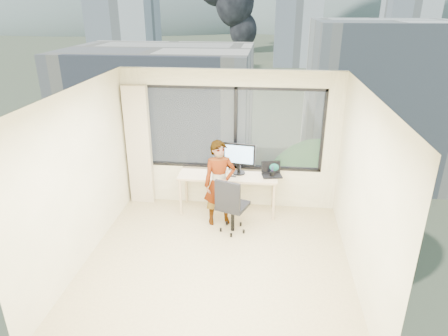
# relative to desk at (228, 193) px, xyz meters

# --- Properties ---
(floor) EXTENTS (4.00, 4.00, 0.01)m
(floor) POSITION_rel_desk_xyz_m (0.00, -1.66, -0.38)
(floor) COLOR #C9B982
(floor) RESTS_ON ground
(ceiling) EXTENTS (4.00, 4.00, 0.01)m
(ceiling) POSITION_rel_desk_xyz_m (0.00, -1.66, 2.23)
(ceiling) COLOR white
(ceiling) RESTS_ON ground
(wall_front) EXTENTS (4.00, 0.01, 2.60)m
(wall_front) POSITION_rel_desk_xyz_m (0.00, -3.66, 0.93)
(wall_front) COLOR beige
(wall_front) RESTS_ON ground
(wall_left) EXTENTS (0.01, 4.00, 2.60)m
(wall_left) POSITION_rel_desk_xyz_m (-2.00, -1.66, 0.93)
(wall_left) COLOR beige
(wall_left) RESTS_ON ground
(wall_right) EXTENTS (0.01, 4.00, 2.60)m
(wall_right) POSITION_rel_desk_xyz_m (2.00, -1.66, 0.93)
(wall_right) COLOR beige
(wall_right) RESTS_ON ground
(window_wall) EXTENTS (3.30, 0.16, 1.55)m
(window_wall) POSITION_rel_desk_xyz_m (0.05, 0.34, 1.15)
(window_wall) COLOR black
(window_wall) RESTS_ON ground
(curtain) EXTENTS (0.45, 0.14, 2.30)m
(curtain) POSITION_rel_desk_xyz_m (-1.72, 0.22, 0.77)
(curtain) COLOR beige
(curtain) RESTS_ON floor
(desk) EXTENTS (1.80, 0.60, 0.75)m
(desk) POSITION_rel_desk_xyz_m (0.00, 0.00, 0.00)
(desk) COLOR tan
(desk) RESTS_ON floor
(chair) EXTENTS (0.67, 0.67, 1.03)m
(chair) POSITION_rel_desk_xyz_m (0.15, -0.70, 0.14)
(chair) COLOR black
(chair) RESTS_ON floor
(person) EXTENTS (0.65, 0.52, 1.54)m
(person) POSITION_rel_desk_xyz_m (-0.10, -0.45, 0.39)
(person) COLOR #2D2D33
(person) RESTS_ON floor
(monitor) EXTENTS (0.60, 0.21, 0.59)m
(monitor) POSITION_rel_desk_xyz_m (0.19, 0.07, 0.67)
(monitor) COLOR black
(monitor) RESTS_ON desk
(game_console) EXTENTS (0.35, 0.33, 0.07)m
(game_console) POSITION_rel_desk_xyz_m (-0.18, 0.18, 0.41)
(game_console) COLOR white
(game_console) RESTS_ON desk
(laptop) EXTENTS (0.42, 0.43, 0.23)m
(laptop) POSITION_rel_desk_xyz_m (0.80, 0.01, 0.49)
(laptop) COLOR black
(laptop) RESTS_ON desk
(cellphone) EXTENTS (0.12, 0.07, 0.01)m
(cellphone) POSITION_rel_desk_xyz_m (0.10, -0.09, 0.38)
(cellphone) COLOR black
(cellphone) RESTS_ON desk
(pen_cup) EXTENTS (0.10, 0.10, 0.10)m
(pen_cup) POSITION_rel_desk_xyz_m (0.80, -0.02, 0.43)
(pen_cup) COLOR black
(pen_cup) RESTS_ON desk
(handbag) EXTENTS (0.30, 0.19, 0.21)m
(handbag) POSITION_rel_desk_xyz_m (0.80, 0.18, 0.48)
(handbag) COLOR #0B463B
(handbag) RESTS_ON desk
(exterior_ground) EXTENTS (400.00, 400.00, 0.04)m
(exterior_ground) POSITION_rel_desk_xyz_m (0.00, 118.34, -14.38)
(exterior_ground) COLOR #515B3D
(exterior_ground) RESTS_ON ground
(near_bldg_a) EXTENTS (16.00, 12.00, 14.00)m
(near_bldg_a) POSITION_rel_desk_xyz_m (-9.00, 28.34, -7.38)
(near_bldg_a) COLOR #F0DEC9
(near_bldg_a) RESTS_ON exterior_ground
(near_bldg_b) EXTENTS (14.00, 13.00, 16.00)m
(near_bldg_b) POSITION_rel_desk_xyz_m (12.00, 36.34, -6.38)
(near_bldg_b) COLOR silver
(near_bldg_b) RESTS_ON exterior_ground
(far_tower_a) EXTENTS (14.00, 14.00, 28.00)m
(far_tower_a) POSITION_rel_desk_xyz_m (-35.00, 93.34, -0.38)
(far_tower_a) COLOR silver
(far_tower_a) RESTS_ON exterior_ground
(far_tower_b) EXTENTS (13.00, 13.00, 30.00)m
(far_tower_b) POSITION_rel_desk_xyz_m (8.00, 118.34, 0.62)
(far_tower_b) COLOR silver
(far_tower_b) RESTS_ON exterior_ground
(far_tower_c) EXTENTS (15.00, 15.00, 26.00)m
(far_tower_c) POSITION_rel_desk_xyz_m (45.00, 138.34, -1.38)
(far_tower_c) COLOR silver
(far_tower_c) RESTS_ON exterior_ground
(far_tower_d) EXTENTS (16.00, 14.00, 22.00)m
(far_tower_d) POSITION_rel_desk_xyz_m (-60.00, 148.34, -3.38)
(far_tower_d) COLOR silver
(far_tower_d) RESTS_ON exterior_ground
(hill_a) EXTENTS (288.00, 216.00, 90.00)m
(hill_a) POSITION_rel_desk_xyz_m (-120.00, 318.34, -14.38)
(hill_a) COLOR slate
(hill_a) RESTS_ON exterior_ground
(hill_b) EXTENTS (300.00, 220.00, 96.00)m
(hill_b) POSITION_rel_desk_xyz_m (100.00, 318.34, -14.38)
(hill_b) COLOR slate
(hill_b) RESTS_ON exterior_ground
(tree_a) EXTENTS (7.00, 7.00, 8.00)m
(tree_a) POSITION_rel_desk_xyz_m (-16.00, 20.34, -10.38)
(tree_a) COLOR #164417
(tree_a) RESTS_ON exterior_ground
(tree_b) EXTENTS (7.60, 7.60, 9.00)m
(tree_b) POSITION_rel_desk_xyz_m (4.00, 16.34, -9.88)
(tree_b) COLOR #164417
(tree_b) RESTS_ON exterior_ground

